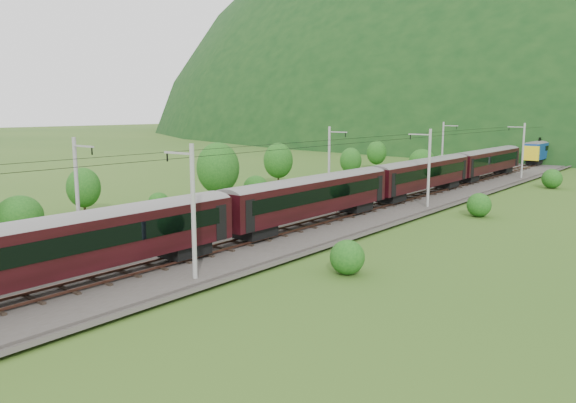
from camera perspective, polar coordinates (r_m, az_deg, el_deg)
The scene contains 14 objects.
ground at distance 38.94m, azimuth -15.55°, elevation -6.25°, with size 600.00×600.00×0.00m, color #2D5119.
railbed at distance 45.25m, azimuth -5.25°, elevation -3.58°, with size 14.00×220.00×0.30m, color #38332D.
track_left at distance 46.87m, azimuth -7.37°, elevation -2.90°, with size 2.40×220.00×0.27m.
track_right at distance 43.61m, azimuth -2.97°, elevation -3.75°, with size 2.40×220.00×0.27m.
catenary_left at distance 65.36m, azimuth 4.25°, elevation 4.27°, with size 2.54×192.28×8.00m.
catenary_right at distance 59.34m, azimuth 14.06°, elevation 3.51°, with size 2.54×192.28×8.00m.
overhead_wires at distance 44.23m, azimuth -5.38°, elevation 5.23°, with size 4.83×198.00×0.03m.
mountain_ridge at distance 355.40m, azimuth 13.67°, elevation 7.42°, with size 336.00×280.00×132.00m, color black.
train at distance 57.17m, azimuth 8.73°, elevation 2.33°, with size 2.83×135.49×4.91m.
hazard_post_near at distance 57.83m, azimuth 5.31°, elevation 0.24°, with size 0.18×0.18×1.67m, color red.
hazard_post_far at distance 55.05m, azimuth 4.94°, elevation -0.31°, with size 0.16×0.16×1.50m, color red.
signal at distance 92.32m, azimuth 15.92°, elevation 3.47°, with size 0.20×0.20×1.85m.
vegetation_left at distance 56.97m, azimuth -15.22°, elevation 1.44°, with size 13.38×146.10×6.87m.
vegetation_right at distance 37.19m, azimuth 7.58°, elevation -5.00°, with size 5.62×96.41×2.30m.
Camera 1 is at (30.66, -21.72, 10.23)m, focal length 35.00 mm.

